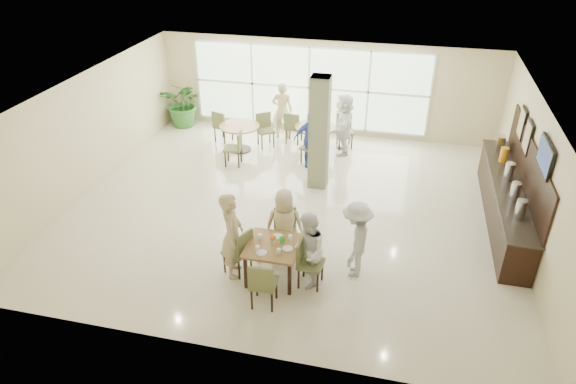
% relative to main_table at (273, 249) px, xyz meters
% --- Properties ---
extents(ground, '(10.00, 10.00, 0.00)m').
position_rel_main_table_xyz_m(ground, '(-0.24, 2.57, -0.66)').
color(ground, beige).
rests_on(ground, ground).
extents(room_shell, '(10.00, 10.00, 10.00)m').
position_rel_main_table_xyz_m(room_shell, '(-0.24, 2.57, 1.04)').
color(room_shell, white).
rests_on(room_shell, ground).
extents(window_bank, '(7.00, 0.04, 7.00)m').
position_rel_main_table_xyz_m(window_bank, '(-0.74, 7.03, 0.74)').
color(window_bank, silver).
rests_on(window_bank, ground).
extents(column, '(0.45, 0.45, 2.80)m').
position_rel_main_table_xyz_m(column, '(0.16, 3.77, 0.74)').
color(column, '#767B55').
rests_on(column, ground).
extents(main_table, '(0.98, 0.98, 0.75)m').
position_rel_main_table_xyz_m(main_table, '(0.00, 0.00, 0.00)').
color(main_table, brown).
rests_on(main_table, ground).
extents(round_table_left, '(1.12, 1.12, 0.75)m').
position_rel_main_table_xyz_m(round_table_left, '(-2.36, 5.29, -0.08)').
color(round_table_left, brown).
rests_on(round_table_left, ground).
extents(round_table_right, '(1.15, 1.15, 0.75)m').
position_rel_main_table_xyz_m(round_table_right, '(-0.28, 5.73, -0.08)').
color(round_table_right, brown).
rests_on(round_table_right, ground).
extents(chairs_main_table, '(1.97, 2.08, 0.95)m').
position_rel_main_table_xyz_m(chairs_main_table, '(0.02, 0.01, -0.18)').
color(chairs_main_table, brown).
rests_on(chairs_main_table, ground).
extents(chairs_table_left, '(1.91, 1.96, 0.95)m').
position_rel_main_table_xyz_m(chairs_table_left, '(-2.34, 5.29, -0.18)').
color(chairs_table_left, brown).
rests_on(chairs_table_left, ground).
extents(chairs_table_right, '(2.02, 1.86, 0.95)m').
position_rel_main_table_xyz_m(chairs_table_right, '(-0.25, 5.74, -0.18)').
color(chairs_table_right, brown).
rests_on(chairs_table_right, ground).
extents(tabletop_clutter, '(0.72, 0.76, 0.21)m').
position_rel_main_table_xyz_m(tabletop_clutter, '(0.02, -0.01, 0.15)').
color(tabletop_clutter, white).
rests_on(tabletop_clutter, main_table).
extents(buffet_counter, '(0.64, 4.70, 1.95)m').
position_rel_main_table_xyz_m(buffet_counter, '(4.46, 3.07, -0.11)').
color(buffet_counter, black).
rests_on(buffet_counter, ground).
extents(wall_tv, '(0.06, 1.00, 0.58)m').
position_rel_main_table_xyz_m(wall_tv, '(4.70, 1.97, 1.49)').
color(wall_tv, black).
rests_on(wall_tv, ground).
extents(framed_art_a, '(0.05, 0.55, 0.70)m').
position_rel_main_table_xyz_m(framed_art_a, '(4.71, 3.57, 1.19)').
color(framed_art_a, black).
rests_on(framed_art_a, ground).
extents(framed_art_b, '(0.05, 0.55, 0.70)m').
position_rel_main_table_xyz_m(framed_art_b, '(4.71, 4.37, 1.19)').
color(framed_art_b, black).
rests_on(framed_art_b, ground).
extents(potted_plant, '(1.37, 1.37, 1.47)m').
position_rel_main_table_xyz_m(potted_plant, '(-4.60, 6.62, 0.08)').
color(potted_plant, '#316E2C').
rests_on(potted_plant, ground).
extents(teen_left, '(0.56, 0.72, 1.74)m').
position_rel_main_table_xyz_m(teen_left, '(-0.77, -0.04, 0.21)').
color(teen_left, tan).
rests_on(teen_left, ground).
extents(teen_far, '(0.82, 0.55, 1.53)m').
position_rel_main_table_xyz_m(teen_far, '(0.06, 0.66, 0.11)').
color(teen_far, tan).
rests_on(teen_far, ground).
extents(teen_right, '(0.75, 0.86, 1.51)m').
position_rel_main_table_xyz_m(teen_right, '(0.66, -0.03, 0.09)').
color(teen_right, white).
rests_on(teen_right, ground).
extents(teen_standing, '(0.63, 1.03, 1.56)m').
position_rel_main_table_xyz_m(teen_standing, '(1.47, 0.49, 0.12)').
color(teen_standing, '#AFB0B2').
rests_on(teen_standing, ground).
extents(adult_a, '(1.01, 0.77, 1.52)m').
position_rel_main_table_xyz_m(adult_a, '(-0.24, 4.80, 0.10)').
color(adult_a, '#3E5EBB').
rests_on(adult_a, ground).
extents(adult_b, '(0.88, 1.67, 1.72)m').
position_rel_main_table_xyz_m(adult_b, '(0.50, 5.81, 0.20)').
color(adult_b, white).
rests_on(adult_b, ground).
extents(adult_standing, '(0.68, 0.50, 1.71)m').
position_rel_main_table_xyz_m(adult_standing, '(-1.41, 6.44, 0.19)').
color(adult_standing, tan).
rests_on(adult_standing, ground).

